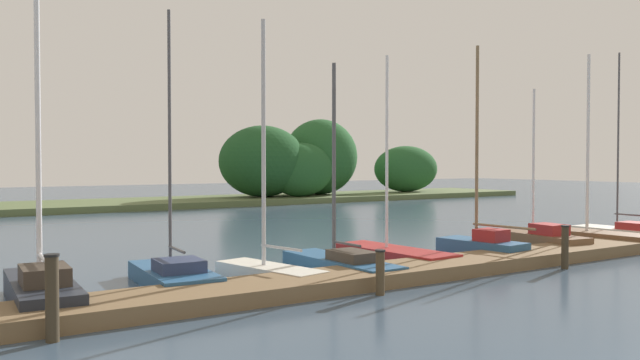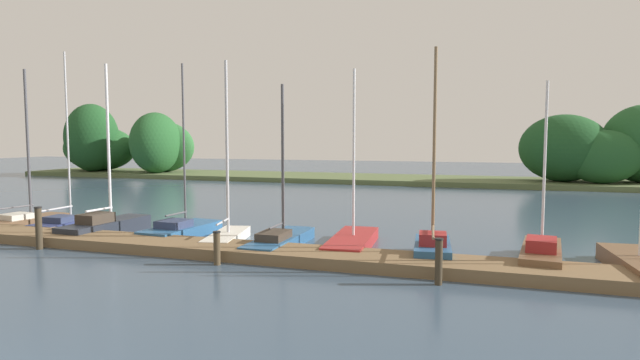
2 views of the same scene
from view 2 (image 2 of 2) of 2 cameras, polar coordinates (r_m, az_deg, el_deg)
dock_pier at (r=16.61m, az=-9.66°, el=-7.79°), size 29.95×1.80×0.35m
far_shore at (r=45.36m, az=0.56°, el=3.25°), size 73.79×8.74×7.24m
sailboat_1 at (r=25.27m, az=-29.96°, el=-3.66°), size 1.71×3.77×6.68m
sailboat_2 at (r=23.58m, az=-26.38°, el=-4.19°), size 1.32×3.24×7.27m
sailboat_3 at (r=21.57m, az=-22.73°, el=-4.59°), size 1.38×4.22×6.61m
sailboat_4 at (r=20.25m, az=-15.12°, el=-5.27°), size 1.65×3.87×6.56m
sailboat_5 at (r=18.64m, az=-10.33°, el=-5.87°), size 1.62×3.53×6.48m
sailboat_6 at (r=17.67m, az=-4.39°, el=-6.56°), size 1.13×4.49×5.59m
sailboat_7 at (r=17.63m, az=3.70°, el=-6.72°), size 1.55×4.49×6.09m
sailboat_8 at (r=16.20m, az=12.50°, el=-7.26°), size 1.33×3.44×6.51m
sailboat_9 at (r=16.58m, az=23.58°, el=-7.50°), size 1.50×3.96×5.43m
mooring_piling_1 at (r=19.68m, az=-29.01°, el=-4.72°), size 0.25×0.25×1.44m
mooring_piling_2 at (r=15.47m, az=-11.49°, el=-7.47°), size 0.23×0.23×1.01m
mooring_piling_3 at (r=13.48m, az=13.18°, el=-8.88°), size 0.22×0.22×1.21m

